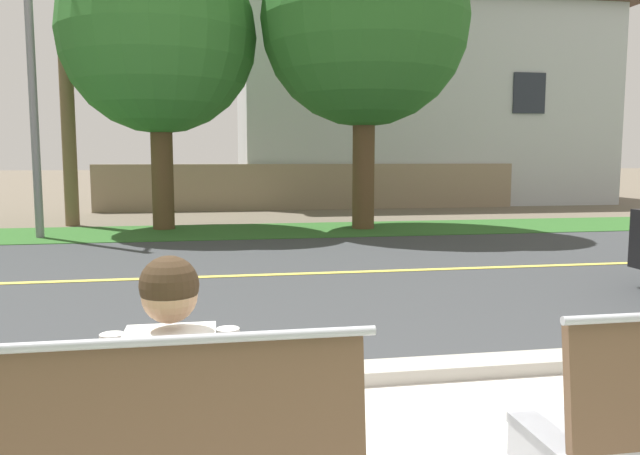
{
  "coord_description": "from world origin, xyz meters",
  "views": [
    {
      "loc": [
        -0.95,
        -1.87,
        1.62
      ],
      "look_at": [
        -0.02,
        3.47,
        1.0
      ],
      "focal_mm": 34.85,
      "sensor_mm": 36.0,
      "label": 1
    }
  ],
  "objects_px": {
    "shade_tree_left": "(164,20)",
    "seated_person_white": "(174,395)",
    "streetlamp": "(31,11)",
    "shade_tree_centre": "(372,5)"
  },
  "relations": [
    {
      "from": "seated_person_white",
      "to": "shade_tree_centre",
      "type": "relative_size",
      "value": 0.17
    },
    {
      "from": "streetlamp",
      "to": "shade_tree_left",
      "type": "distance_m",
      "value": 2.61
    },
    {
      "from": "seated_person_white",
      "to": "streetlamp",
      "type": "xyz_separation_m",
      "value": [
        -3.24,
        10.84,
        3.77
      ]
    },
    {
      "from": "shade_tree_left",
      "to": "seated_person_white",
      "type": "bearing_deg",
      "value": -86.24
    },
    {
      "from": "shade_tree_left",
      "to": "shade_tree_centre",
      "type": "relative_size",
      "value": 0.93
    },
    {
      "from": "seated_person_white",
      "to": "shade_tree_left",
      "type": "distance_m",
      "value": 12.33
    },
    {
      "from": "shade_tree_left",
      "to": "shade_tree_centre",
      "type": "distance_m",
      "value": 4.49
    },
    {
      "from": "streetlamp",
      "to": "shade_tree_centre",
      "type": "height_order",
      "value": "streetlamp"
    },
    {
      "from": "seated_person_white",
      "to": "shade_tree_left",
      "type": "bearing_deg",
      "value": 93.76
    },
    {
      "from": "streetlamp",
      "to": "seated_person_white",
      "type": "bearing_deg",
      "value": -73.37
    }
  ]
}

